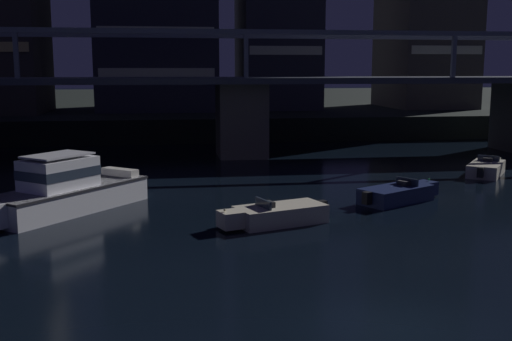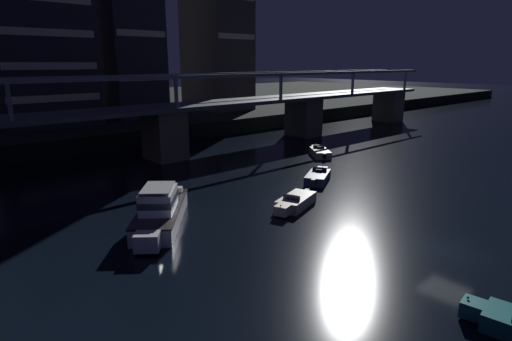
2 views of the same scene
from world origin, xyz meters
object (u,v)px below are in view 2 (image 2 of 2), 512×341
(cabin_cruiser_near_left, at_px, (160,210))
(speedboat_mid_center, at_px, (295,202))
(speedboat_mid_right, at_px, (320,152))
(river_bridge, at_px, (164,123))
(speedboat_far_left, at_px, (318,177))
(tower_central, at_px, (124,12))
(tower_east_tall, at_px, (216,18))
(tower_west_tall, at_px, (35,49))

(cabin_cruiser_near_left, height_order, speedboat_mid_center, cabin_cruiser_near_left)
(speedboat_mid_center, distance_m, speedboat_mid_right, 18.64)
(river_bridge, relative_size, speedboat_far_left, 20.37)
(river_bridge, relative_size, tower_central, 3.10)
(speedboat_mid_right, bearing_deg, speedboat_mid_center, -145.99)
(cabin_cruiser_near_left, xyz_separation_m, speedboat_mid_center, (9.43, -3.60, -0.64))
(speedboat_mid_center, height_order, speedboat_far_left, same)
(tower_central, bearing_deg, speedboat_mid_center, -100.20)
(tower_east_tall, relative_size, cabin_cruiser_near_left, 3.88)
(cabin_cruiser_near_left, distance_m, speedboat_far_left, 16.39)
(tower_west_tall, bearing_deg, speedboat_far_left, -72.82)
(tower_west_tall, height_order, tower_east_tall, tower_east_tall)
(tower_central, height_order, tower_east_tall, tower_east_tall)
(tower_central, xyz_separation_m, tower_east_tall, (17.27, -0.40, 0.25))
(tower_west_tall, bearing_deg, speedboat_mid_center, -82.93)
(river_bridge, height_order, cabin_cruiser_near_left, river_bridge)
(river_bridge, xyz_separation_m, tower_central, (6.79, 22.54, 13.91))
(tower_west_tall, distance_m, tower_central, 14.40)
(cabin_cruiser_near_left, relative_size, speedboat_mid_right, 1.79)
(tower_central, height_order, speedboat_mid_right, tower_central)
(speedboat_mid_center, relative_size, speedboat_mid_right, 1.10)
(cabin_cruiser_near_left, relative_size, speedboat_far_left, 1.72)
(tower_east_tall, xyz_separation_m, speedboat_far_left, (-18.17, -39.69, -17.89))
(tower_east_tall, bearing_deg, river_bridge, -137.38)
(tower_west_tall, distance_m, cabin_cruiser_near_left, 41.66)
(tower_central, bearing_deg, tower_west_tall, -179.27)
(tower_east_tall, relative_size, speedboat_mid_right, 6.95)
(tower_central, xyz_separation_m, speedboat_far_left, (-0.90, -40.10, -17.64))
(tower_central, xyz_separation_m, speedboat_mid_center, (-7.85, -43.64, -17.64))
(tower_central, distance_m, speedboat_far_left, 43.82)
(river_bridge, relative_size, speedboat_mid_center, 19.34)
(cabin_cruiser_near_left, bearing_deg, speedboat_mid_right, 15.35)
(tower_central, height_order, cabin_cruiser_near_left, tower_central)
(speedboat_mid_center, height_order, speedboat_mid_right, same)
(tower_central, xyz_separation_m, speedboat_mid_right, (7.60, -33.22, -17.64))
(tower_west_tall, xyz_separation_m, speedboat_mid_right, (20.84, -33.05, -11.99))
(river_bridge, xyz_separation_m, tower_east_tall, (24.05, 22.13, 14.16))
(tower_central, distance_m, tower_east_tall, 17.27)
(speedboat_mid_center, bearing_deg, speedboat_far_left, 27.04)
(tower_west_tall, height_order, speedboat_mid_center, tower_west_tall)
(speedboat_far_left, bearing_deg, speedboat_mid_right, 38.98)
(cabin_cruiser_near_left, bearing_deg, speedboat_mid_center, -20.89)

